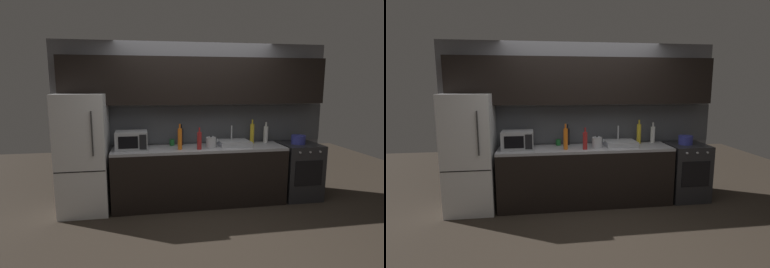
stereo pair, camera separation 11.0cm
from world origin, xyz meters
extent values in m
plane|color=#2D261E|center=(0.00, 0.00, 0.00)|extent=(10.00, 10.00, 0.00)
cube|color=slate|center=(0.00, 1.30, 1.25)|extent=(4.38, 0.10, 2.50)
cube|color=#4C4F54|center=(0.00, 1.25, 1.20)|extent=(4.38, 0.01, 0.60)
cube|color=black|center=(0.00, 1.08, 1.90)|extent=(4.03, 0.34, 0.70)
cube|color=black|center=(0.00, 0.90, 0.43)|extent=(2.64, 0.60, 0.86)
cube|color=#9E9EA3|center=(0.00, 0.90, 0.88)|extent=(2.64, 0.60, 0.04)
cube|color=white|center=(-1.70, 0.90, 0.86)|extent=(0.68, 0.66, 1.72)
cube|color=black|center=(-1.70, 0.57, 0.69)|extent=(0.67, 0.00, 0.01)
cylinder|color=#333333|center=(-1.51, 0.55, 1.20)|extent=(0.02, 0.02, 0.60)
cube|color=#232326|center=(1.66, 0.90, 0.45)|extent=(0.60, 0.60, 0.90)
cube|color=black|center=(1.66, 0.60, 0.50)|extent=(0.45, 0.01, 0.40)
cylinder|color=#B2B2B7|center=(1.49, 0.59, 0.83)|extent=(0.03, 0.02, 0.03)
cylinder|color=#B2B2B7|center=(1.66, 0.59, 0.83)|extent=(0.03, 0.02, 0.03)
cylinder|color=#B2B2B7|center=(1.82, 0.59, 0.83)|extent=(0.03, 0.02, 0.03)
cube|color=#A8AAAF|center=(-1.02, 0.92, 1.04)|extent=(0.46, 0.34, 0.27)
cube|color=black|center=(-1.06, 0.75, 1.04)|extent=(0.28, 0.01, 0.18)
cube|color=black|center=(-0.85, 0.75, 1.04)|extent=(0.10, 0.01, 0.22)
cube|color=#ADAFB5|center=(0.55, 0.93, 0.94)|extent=(0.48, 0.38, 0.08)
cylinder|color=silver|center=(0.55, 1.06, 1.09)|extent=(0.02, 0.02, 0.22)
cylinder|color=#B7BABF|center=(0.17, 0.85, 0.98)|extent=(0.16, 0.16, 0.16)
sphere|color=black|center=(0.17, 0.85, 1.07)|extent=(0.02, 0.02, 0.02)
cone|color=#B7BABF|center=(0.26, 0.85, 1.01)|extent=(0.03, 0.03, 0.05)
cylinder|color=#A82323|center=(-0.03, 0.75, 1.03)|extent=(0.07, 0.07, 0.25)
cylinder|color=#A82323|center=(-0.03, 0.75, 1.19)|extent=(0.03, 0.03, 0.07)
cylinder|color=black|center=(-0.25, 1.11, 1.03)|extent=(0.06, 0.06, 0.26)
cylinder|color=black|center=(-0.25, 1.11, 1.20)|extent=(0.02, 0.02, 0.07)
cylinder|color=gold|center=(0.90, 1.07, 1.06)|extent=(0.07, 0.07, 0.32)
cylinder|color=gold|center=(0.90, 1.07, 1.25)|extent=(0.03, 0.03, 0.07)
cylinder|color=silver|center=(1.16, 1.12, 1.03)|extent=(0.07, 0.07, 0.27)
cylinder|color=silver|center=(1.16, 1.12, 1.20)|extent=(0.03, 0.03, 0.07)
cylinder|color=orange|center=(-0.32, 0.79, 1.06)|extent=(0.07, 0.07, 0.31)
cylinder|color=orange|center=(-0.32, 0.79, 1.25)|extent=(0.02, 0.02, 0.07)
cylinder|color=#1E6B2D|center=(-0.40, 1.11, 0.95)|extent=(0.08, 0.08, 0.09)
cylinder|color=#234299|center=(0.20, 1.05, 0.95)|extent=(0.07, 0.07, 0.09)
cylinder|color=#333899|center=(1.62, 0.90, 0.96)|extent=(0.22, 0.22, 0.12)
cylinder|color=#333899|center=(1.62, 0.90, 1.03)|extent=(0.23, 0.23, 0.02)
camera|label=1|loc=(-0.85, -3.48, 1.85)|focal=27.92mm
camera|label=2|loc=(-0.74, -3.50, 1.85)|focal=27.92mm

